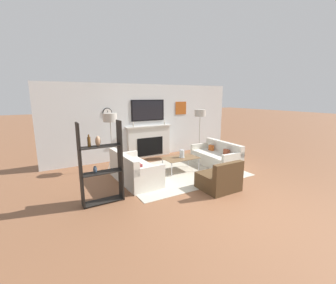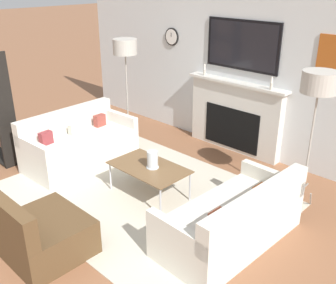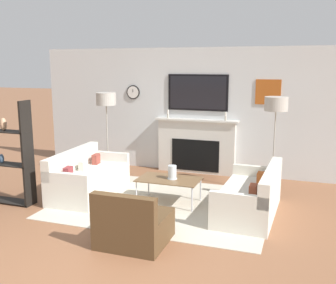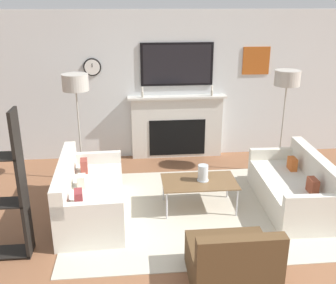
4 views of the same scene
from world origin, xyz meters
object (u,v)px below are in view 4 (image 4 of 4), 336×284
Objects in this scene: couch_right at (295,189)px; couch_left at (89,197)px; hurricane_candle at (203,174)px; floor_lamp_left at (75,84)px; coffee_table at (199,183)px; armchair at (232,264)px; floor_lamp_right at (287,80)px.

couch_left is at bearing 179.99° from couch_right.
couch_left is 2.94m from couch_right.
hurricane_candle is at bearing 176.87° from couch_right.
floor_lamp_left reaches higher than couch_right.
hurricane_candle reaches higher than coffee_table.
hurricane_candle is at bearing -32.15° from floor_lamp_left.
coffee_table is 0.14m from hurricane_candle.
couch_left is at bearing 135.64° from armchair.
couch_left is at bearing -177.38° from hurricane_candle.
floor_lamp_right reaches higher than couch_left.
couch_left is 1.62m from hurricane_candle.
floor_lamp_left is at bearing 180.00° from floor_lamp_right.
couch_right is 0.98× the size of floor_lamp_left.
floor_lamp_right reaches higher than hurricane_candle.
couch_right is 1.40m from coffee_table.
armchair is at bearing -87.73° from coffee_table.
armchair is 0.82× the size of coffee_table.
couch_right reaches higher than hurricane_candle.
floor_lamp_right is (1.56, 2.80, 1.37)m from armchair.
couch_left is 0.98× the size of floor_lamp_right.
floor_lamp_left reaches higher than couch_left.
floor_lamp_left is (-1.77, 1.16, 1.21)m from coffee_table.
hurricane_candle is at bearing 2.62° from couch_left.
couch_left is at bearing -79.47° from floor_lamp_left.
floor_lamp_left is at bearing 147.85° from hurricane_candle.
couch_right is 2.01× the size of armchair.
coffee_table is at bearing 177.68° from couch_right.
couch_right reaches higher than armchair.
armchair is 1.67m from hurricane_candle.
coffee_table is 2.34m from floor_lamp_right.
couch_right is at bearing -3.13° from hurricane_candle.
coffee_table is (1.55, 0.06, 0.11)m from couch_left.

